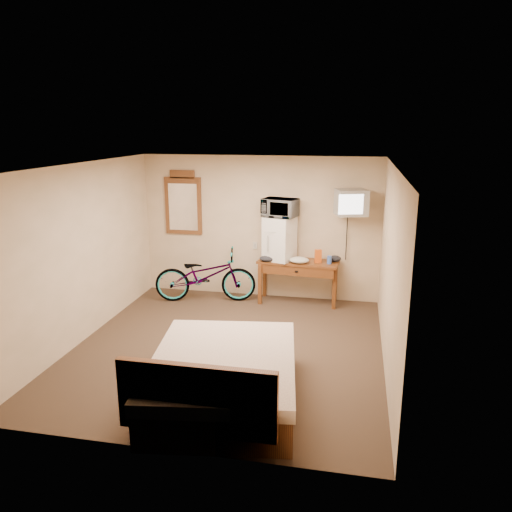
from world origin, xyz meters
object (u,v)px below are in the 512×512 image
blue_cup (329,260)px  bed (222,378)px  microwave (280,208)px  wall_mirror (183,203)px  desk (298,268)px  crt_television (351,202)px  mini_fridge (280,238)px  bicycle (205,276)px

blue_cup → bed: (-0.96, -3.33, -0.52)m
microwave → wall_mirror: (-1.79, 0.23, -0.02)m
desk → crt_television: size_ratio=2.20×
mini_fridge → blue_cup: bearing=-6.2°
wall_mirror → bicycle: 1.37m
bicycle → blue_cup: bearing=-98.3°
desk → microwave: microwave is taller
blue_cup → wall_mirror: size_ratio=0.12×
desk → mini_fridge: 0.60m
microwave → blue_cup: 1.20m
crt_television → bed: crt_television is taller
blue_cup → desk: bearing=175.0°
mini_fridge → blue_cup: size_ratio=5.54×
microwave → wall_mirror: wall_mirror is taller
blue_cup → bicycle: 2.16m
mini_fridge → bed: 3.52m
blue_cup → bicycle: size_ratio=0.08×
blue_cup → bed: bearing=-106.1°
microwave → mini_fridge: bearing=-109.5°
mini_fridge → wall_mirror: wall_mirror is taller
crt_television → wall_mirror: 2.97m
bed → microwave: bearing=88.3°
desk → blue_cup: size_ratio=10.39×
bed → blue_cup: bearing=73.9°
bicycle → mini_fridge: bearing=-91.4°
blue_cup → crt_television: size_ratio=0.21×
blue_cup → crt_television: (0.31, 0.07, 0.96)m
bicycle → wall_mirror: bearing=35.7°
desk → crt_television: 1.42m
desk → microwave: bearing=172.0°
wall_mirror → bed: bearing=-65.2°
desk → microwave: size_ratio=2.50×
wall_mirror → crt_television: bearing=-4.9°
crt_television → bed: 3.92m
desk → blue_cup: 0.56m
bed → desk: bearing=82.6°
microwave → crt_television: 1.18m
microwave → blue_cup: (0.86, -0.09, -0.84)m
crt_television → wall_mirror: wall_mirror is taller
microwave → bicycle: bearing=-154.9°
desk → bed: 3.42m
desk → bicycle: bicycle is taller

